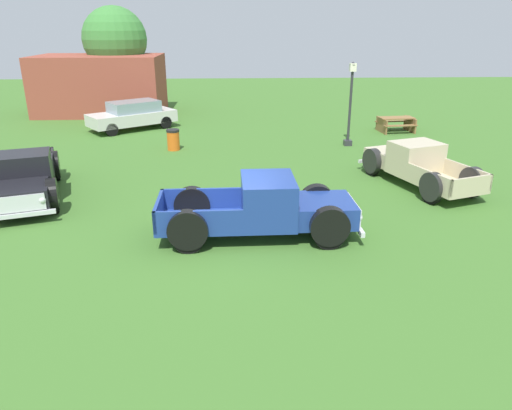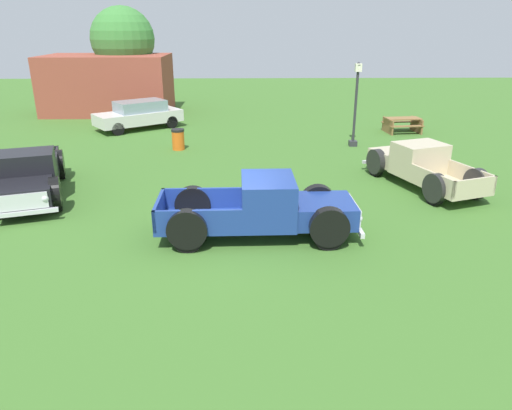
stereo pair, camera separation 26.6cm
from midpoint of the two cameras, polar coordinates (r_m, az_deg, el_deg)
ground_plane at (r=13.23m, az=-3.73°, el=-3.60°), size 80.00×80.00×0.00m
pickup_truck_foreground at (r=12.89m, az=1.14°, el=-0.44°), size 5.42×2.19×1.64m
pickup_truck_behind_left at (r=18.18m, az=17.86°, el=4.71°), size 3.28×5.25×1.51m
pickup_truck_behind_right at (r=17.22m, az=-26.35°, el=2.79°), size 3.38×5.53×1.60m
sedan_distant_a at (r=27.29m, az=-14.76°, el=10.36°), size 4.80×4.19×1.53m
lamp_post_near at (r=23.01m, az=10.85°, el=11.89°), size 0.36×0.36×3.85m
picnic_table at (r=26.92m, az=16.08°, el=9.42°), size 1.94×1.65×0.78m
trash_can at (r=22.39m, az=-10.17°, el=7.67°), size 0.59×0.59×0.95m
oak_tree_east at (r=33.82m, az=-16.70°, el=18.39°), size 4.08×4.08×6.54m
brick_pavilion at (r=32.94m, az=-18.24°, el=13.47°), size 7.70×4.69×3.59m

